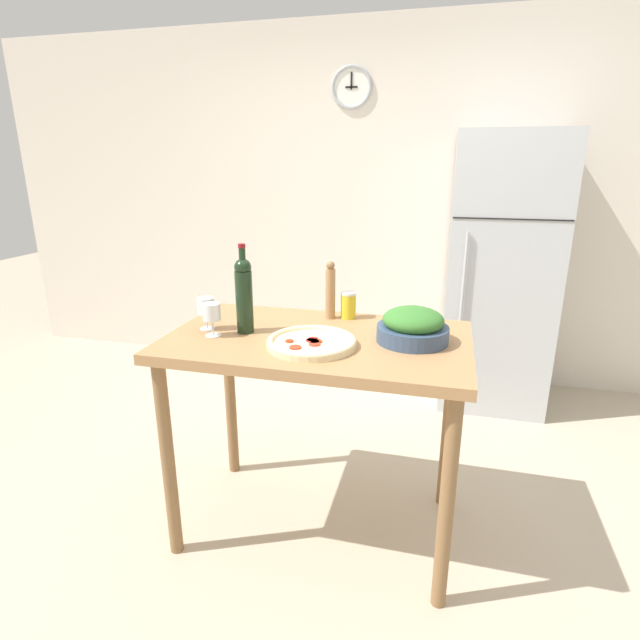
{
  "coord_description": "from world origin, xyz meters",
  "views": [
    {
      "loc": [
        0.49,
        -1.89,
        1.63
      ],
      "look_at": [
        0.0,
        0.04,
        1.0
      ],
      "focal_mm": 28.0,
      "sensor_mm": 36.0,
      "label": 1
    }
  ],
  "objects_px": {
    "wine_bottle": "(244,293)",
    "wine_glass_near": "(212,314)",
    "homemade_pizza": "(312,342)",
    "wine_glass_far": "(206,308)",
    "refrigerator": "(500,274)",
    "salad_bowl": "(413,327)",
    "pepper_mill": "(330,291)",
    "salt_canister": "(348,305)"
  },
  "relations": [
    {
      "from": "wine_glass_far",
      "to": "pepper_mill",
      "type": "xyz_separation_m",
      "value": [
        0.48,
        0.29,
        0.03
      ]
    },
    {
      "from": "wine_bottle",
      "to": "homemade_pizza",
      "type": "relative_size",
      "value": 1.07
    },
    {
      "from": "refrigerator",
      "to": "wine_glass_near",
      "type": "bearing_deg",
      "value": -126.89
    },
    {
      "from": "wine_bottle",
      "to": "salt_canister",
      "type": "bearing_deg",
      "value": 38.41
    },
    {
      "from": "wine_bottle",
      "to": "homemade_pizza",
      "type": "xyz_separation_m",
      "value": [
        0.32,
        -0.1,
        -0.15
      ]
    },
    {
      "from": "salt_canister",
      "to": "wine_glass_near",
      "type": "bearing_deg",
      "value": -142.05
    },
    {
      "from": "wine_glass_near",
      "to": "salt_canister",
      "type": "height_order",
      "value": "wine_glass_near"
    },
    {
      "from": "wine_glass_near",
      "to": "homemade_pizza",
      "type": "xyz_separation_m",
      "value": [
        0.43,
        -0.01,
        -0.08
      ]
    },
    {
      "from": "wine_glass_near",
      "to": "homemade_pizza",
      "type": "relative_size",
      "value": 0.4
    },
    {
      "from": "wine_glass_far",
      "to": "salt_canister",
      "type": "distance_m",
      "value": 0.64
    },
    {
      "from": "refrigerator",
      "to": "pepper_mill",
      "type": "xyz_separation_m",
      "value": [
        -0.86,
        -1.33,
        0.16
      ]
    },
    {
      "from": "salt_canister",
      "to": "pepper_mill",
      "type": "bearing_deg",
      "value": -163.96
    },
    {
      "from": "wine_bottle",
      "to": "salad_bowl",
      "type": "relative_size",
      "value": 1.31
    },
    {
      "from": "wine_bottle",
      "to": "wine_glass_far",
      "type": "distance_m",
      "value": 0.19
    },
    {
      "from": "wine_glass_far",
      "to": "refrigerator",
      "type": "bearing_deg",
      "value": 50.5
    },
    {
      "from": "wine_bottle",
      "to": "wine_glass_near",
      "type": "height_order",
      "value": "wine_bottle"
    },
    {
      "from": "pepper_mill",
      "to": "salad_bowl",
      "type": "relative_size",
      "value": 0.93
    },
    {
      "from": "refrigerator",
      "to": "salt_canister",
      "type": "relative_size",
      "value": 14.75
    },
    {
      "from": "wine_bottle",
      "to": "homemade_pizza",
      "type": "height_order",
      "value": "wine_bottle"
    },
    {
      "from": "refrigerator",
      "to": "wine_glass_far",
      "type": "height_order",
      "value": "refrigerator"
    },
    {
      "from": "salad_bowl",
      "to": "refrigerator",
      "type": "bearing_deg",
      "value": 73.36
    },
    {
      "from": "refrigerator",
      "to": "homemade_pizza",
      "type": "height_order",
      "value": "refrigerator"
    },
    {
      "from": "salad_bowl",
      "to": "homemade_pizza",
      "type": "height_order",
      "value": "salad_bowl"
    },
    {
      "from": "pepper_mill",
      "to": "salad_bowl",
      "type": "distance_m",
      "value": 0.46
    },
    {
      "from": "wine_bottle",
      "to": "pepper_mill",
      "type": "bearing_deg",
      "value": 42.79
    },
    {
      "from": "wine_bottle",
      "to": "salt_canister",
      "type": "height_order",
      "value": "wine_bottle"
    },
    {
      "from": "salad_bowl",
      "to": "wine_glass_near",
      "type": "bearing_deg",
      "value": -170.35
    },
    {
      "from": "homemade_pizza",
      "to": "salt_canister",
      "type": "distance_m",
      "value": 0.41
    },
    {
      "from": "refrigerator",
      "to": "salad_bowl",
      "type": "height_order",
      "value": "refrigerator"
    },
    {
      "from": "salad_bowl",
      "to": "homemade_pizza",
      "type": "relative_size",
      "value": 0.82
    },
    {
      "from": "wine_glass_near",
      "to": "salt_canister",
      "type": "xyz_separation_m",
      "value": [
        0.49,
        0.39,
        -0.03
      ]
    },
    {
      "from": "wine_glass_near",
      "to": "pepper_mill",
      "type": "height_order",
      "value": "pepper_mill"
    },
    {
      "from": "wine_glass_near",
      "to": "wine_glass_far",
      "type": "height_order",
      "value": "same"
    },
    {
      "from": "pepper_mill",
      "to": "homemade_pizza",
      "type": "relative_size",
      "value": 0.76
    },
    {
      "from": "refrigerator",
      "to": "salt_canister",
      "type": "bearing_deg",
      "value": -120.7
    },
    {
      "from": "wine_glass_far",
      "to": "homemade_pizza",
      "type": "relative_size",
      "value": 0.4
    },
    {
      "from": "wine_glass_far",
      "to": "homemade_pizza",
      "type": "xyz_separation_m",
      "value": [
        0.49,
        -0.09,
        -0.08
      ]
    },
    {
      "from": "wine_glass_far",
      "to": "homemade_pizza",
      "type": "bearing_deg",
      "value": -10.31
    },
    {
      "from": "homemade_pizza",
      "to": "salt_canister",
      "type": "xyz_separation_m",
      "value": [
        0.07,
        0.4,
        0.05
      ]
    },
    {
      "from": "refrigerator",
      "to": "salad_bowl",
      "type": "bearing_deg",
      "value": -106.64
    },
    {
      "from": "pepper_mill",
      "to": "salt_canister",
      "type": "relative_size",
      "value": 2.17
    },
    {
      "from": "wine_bottle",
      "to": "salt_canister",
      "type": "distance_m",
      "value": 0.5
    }
  ]
}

